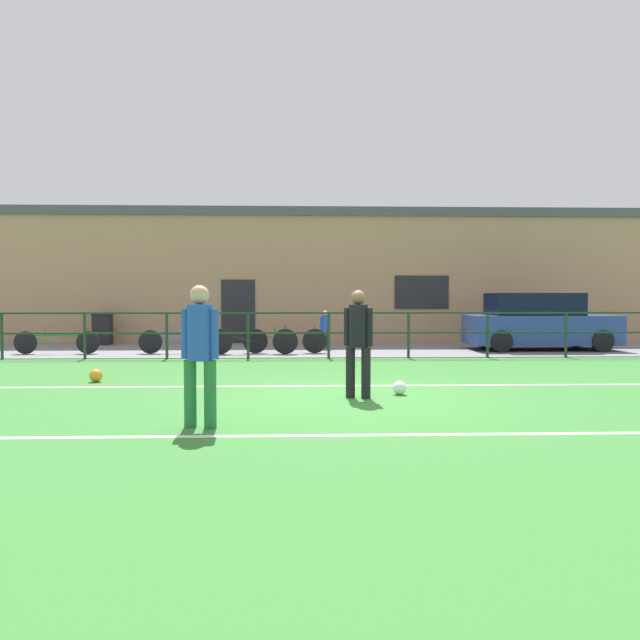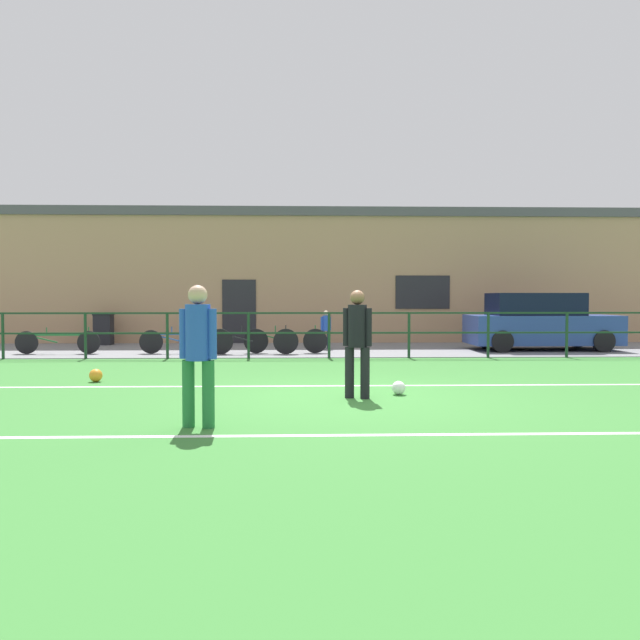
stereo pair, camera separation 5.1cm
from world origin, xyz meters
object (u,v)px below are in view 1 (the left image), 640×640
object	(u,v)px
soccer_ball_spare	(96,376)
bicycle_parked_3	(182,341)
player_striker	(200,347)
trash_bin_0	(102,329)
parked_car_red	(539,323)
soccer_ball_match	(399,388)
bicycle_parked_2	(285,340)
spectator_child	(325,327)
bicycle_parked_1	(252,341)
bicycle_parked_0	(56,342)
player_goalkeeper	(358,337)

from	to	relation	value
soccer_ball_spare	bicycle_parked_3	world-z (taller)	bicycle_parked_3
player_striker	trash_bin_0	size ratio (longest dim) A/B	1.63
parked_car_red	trash_bin_0	bearing A→B (deg)	170.15
soccer_ball_match	bicycle_parked_2	xyz separation A→B (m)	(-1.93, 7.01, 0.26)
soccer_ball_match	soccer_ball_spare	distance (m)	5.44
spectator_child	bicycle_parked_1	xyz separation A→B (m)	(-1.99, -1.65, -0.28)
bicycle_parked_3	trash_bin_0	bearing A→B (deg)	134.43
soccer_ball_spare	bicycle_parked_0	xyz separation A→B (m)	(-2.77, 5.38, 0.22)
soccer_ball_match	soccer_ball_spare	xyz separation A→B (m)	(-5.19, 1.63, 0.01)
player_goalkeeper	soccer_ball_spare	world-z (taller)	player_goalkeeper
soccer_ball_match	spectator_child	world-z (taller)	spectator_child
spectator_child	player_striker	bearing A→B (deg)	70.58
player_goalkeeper	bicycle_parked_2	xyz separation A→B (m)	(-1.25, 7.31, -0.56)
bicycle_parked_1	bicycle_parked_2	xyz separation A→B (m)	(0.85, 0.26, -0.01)
spectator_child	trash_bin_0	world-z (taller)	spectator_child
player_striker	bicycle_parked_1	bearing A→B (deg)	103.26
soccer_ball_match	bicycle_parked_1	distance (m)	7.30
player_goalkeeper	soccer_ball_match	world-z (taller)	player_goalkeeper
player_goalkeeper	bicycle_parked_3	distance (m)	8.35
parked_car_red	bicycle_parked_3	bearing A→B (deg)	-174.97
bicycle_parked_1	spectator_child	bearing A→B (deg)	39.63
player_striker	bicycle_parked_3	xyz separation A→B (m)	(-1.95, 9.33, -0.59)
bicycle_parked_0	bicycle_parked_2	size ratio (longest dim) A/B	1.00
player_goalkeeper	bicycle_parked_1	world-z (taller)	player_goalkeeper
spectator_child	parked_car_red	xyz separation A→B (m)	(6.09, -0.51, 0.13)
player_goalkeeper	trash_bin_0	bearing A→B (deg)	-35.33
bicycle_parked_0	bicycle_parked_1	bearing A→B (deg)	-2.91
soccer_ball_spare	bicycle_parked_2	size ratio (longest dim) A/B	0.10
parked_car_red	bicycle_parked_2	world-z (taller)	parked_car_red
bicycle_parked_2	bicycle_parked_3	size ratio (longest dim) A/B	0.97
spectator_child	bicycle_parked_0	xyz separation A→B (m)	(-7.18, -1.38, -0.31)
bicycle_parked_2	soccer_ball_spare	bearing A→B (deg)	-121.29
bicycle_parked_1	trash_bin_0	size ratio (longest dim) A/B	2.35
trash_bin_0	bicycle_parked_2	bearing A→B (deg)	-28.38
player_goalkeeper	trash_bin_0	world-z (taller)	player_goalkeeper
player_goalkeeper	parked_car_red	bearing A→B (deg)	-105.54
player_goalkeeper	bicycle_parked_0	xyz separation A→B (m)	(-7.29, 7.31, -0.58)
player_goalkeeper	spectator_child	xyz separation A→B (m)	(-0.11, 8.69, -0.27)
soccer_ball_spare	bicycle_parked_3	distance (m)	5.41
player_goalkeeper	soccer_ball_match	size ratio (longest dim) A/B	7.58
soccer_ball_spare	trash_bin_0	world-z (taller)	trash_bin_0
soccer_ball_match	trash_bin_0	bearing A→B (deg)	127.33
player_striker	soccer_ball_match	bearing A→B (deg)	53.43
soccer_ball_spare	bicycle_parked_3	xyz separation A→B (m)	(0.53, 5.38, 0.23)
soccer_ball_match	bicycle_parked_0	size ratio (longest dim) A/B	0.10
soccer_ball_spare	bicycle_parked_0	world-z (taller)	bicycle_parked_0
bicycle_parked_0	parked_car_red	bearing A→B (deg)	3.78
player_striker	bicycle_parked_3	world-z (taller)	player_striker
bicycle_parked_1	bicycle_parked_3	distance (m)	1.90
parked_car_red	trash_bin_0	world-z (taller)	parked_car_red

